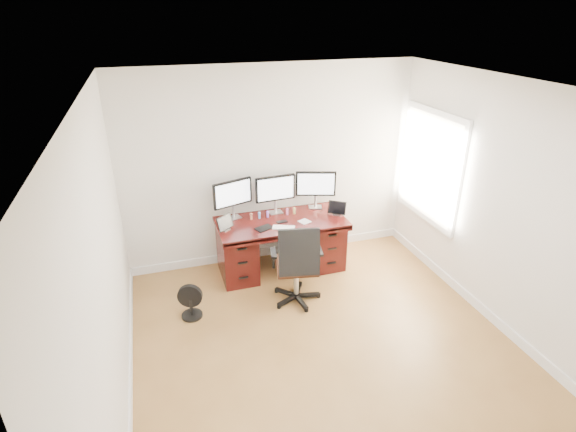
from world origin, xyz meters
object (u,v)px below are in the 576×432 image
object	(u,v)px
floor_fan	(191,302)
monitor_center	(275,190)
desk	(281,243)
keyboard	(284,228)
office_chair	(297,277)

from	to	relation	value
floor_fan	monitor_center	xyz separation A→B (m)	(1.31, 0.96, 0.88)
desk	keyboard	size ratio (longest dim) A/B	6.01
floor_fan	monitor_center	world-z (taller)	monitor_center
desk	floor_fan	xyz separation A→B (m)	(-1.31, -0.72, -0.20)
desk	office_chair	world-z (taller)	office_chair
office_chair	monitor_center	bearing A→B (deg)	99.02
office_chair	floor_fan	distance (m)	1.28
monitor_center	floor_fan	bearing A→B (deg)	-147.31
office_chair	keyboard	xyz separation A→B (m)	(0.00, 0.55, 0.40)
monitor_center	keyboard	size ratio (longest dim) A/B	1.95
keyboard	monitor_center	bearing A→B (deg)	108.85
floor_fan	keyboard	xyz separation A→B (m)	(1.27, 0.46, 0.55)
monitor_center	keyboard	bearing A→B (deg)	-97.71
office_chair	desk	bearing A→B (deg)	98.43
desk	floor_fan	world-z (taller)	desk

